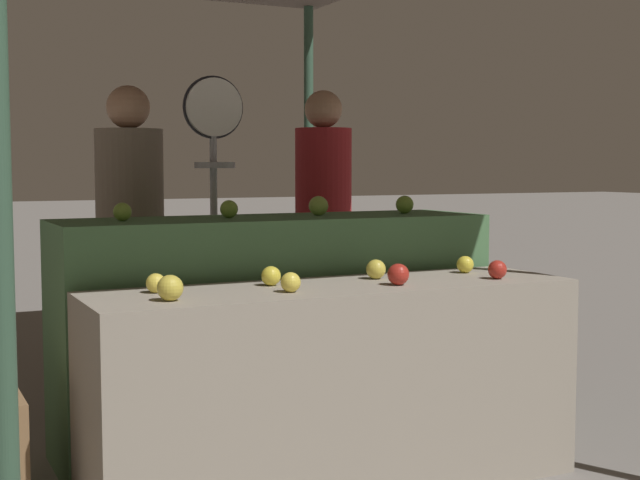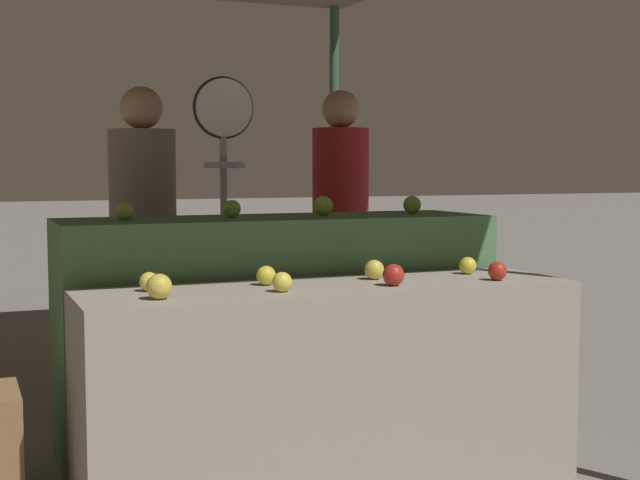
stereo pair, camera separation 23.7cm
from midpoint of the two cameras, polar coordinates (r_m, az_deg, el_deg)
name	(u,v)px [view 1 (the left image)]	position (r m, az deg, el deg)	size (l,w,h in m)	color
display_counter_front	(336,387)	(3.50, -0.94, -9.42)	(1.93, 0.55, 0.80)	gray
display_counter_back	(275,332)	(4.02, -4.59, -5.89)	(1.93, 0.55, 1.03)	#4C7A4C
apple_front_0	(170,288)	(3.09, -11.75, -3.03)	(0.09, 0.09, 0.09)	gold
apple_front_1	(291,282)	(3.24, -3.99, -2.73)	(0.07, 0.07, 0.07)	yellow
apple_front_2	(398,274)	(3.43, 3.06, -2.22)	(0.08, 0.08, 0.08)	#AD281E
apple_front_3	(497,270)	(3.66, 9.47, -1.89)	(0.08, 0.08, 0.08)	#AD281E
apple_front_4	(156,283)	(3.29, -12.51, -2.72)	(0.07, 0.07, 0.07)	yellow
apple_front_5	(271,276)	(3.42, -5.14, -2.32)	(0.08, 0.08, 0.08)	gold
apple_front_6	(376,269)	(3.61, 1.73, -1.89)	(0.08, 0.08, 0.08)	gold
apple_front_7	(465,264)	(3.85, 7.54, -1.57)	(0.07, 0.07, 0.07)	gold
apple_back_0	(122,212)	(3.76, -14.31, 1.76)	(0.08, 0.08, 0.08)	#84AD3D
apple_back_1	(229,209)	(3.88, -7.59, 1.97)	(0.08, 0.08, 0.08)	#7AA338
apple_back_2	(318,206)	(4.04, -1.78, 2.20)	(0.09, 0.09, 0.09)	#8EB247
apple_back_3	(405,205)	(4.23, 3.85, 2.28)	(0.08, 0.08, 0.08)	#7AA338
produce_scale	(214,167)	(4.44, -8.32, 4.63)	(0.31, 0.20, 1.70)	#99999E
person_vendor_at_scale	(130,224)	(4.65, -13.49, 0.99)	(0.45, 0.45, 1.66)	#2D2D38
person_customer_left	(323,211)	(5.32, -1.06, 1.89)	(0.43, 0.43, 1.70)	#2D2D38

